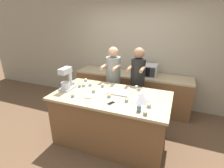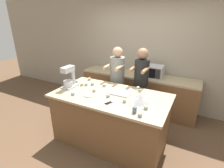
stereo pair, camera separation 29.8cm
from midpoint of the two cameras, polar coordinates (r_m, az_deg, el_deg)
The scene contains 26 objects.
ground_plane at distance 3.51m, azimuth -2.88°, elevation -17.69°, with size 16.00×16.00×0.00m, color brown.
back_wall at distance 4.48m, azimuth 6.26°, elevation 10.19°, with size 10.00×0.06×2.70m.
island_counter at distance 3.24m, azimuth -3.04°, elevation -11.16°, with size 2.01×1.07×0.94m.
back_counter at distance 4.43m, azimuth 4.57°, elevation -2.19°, with size 2.80×0.60×0.89m.
person_left at distance 3.83m, azimuth -1.83°, elevation 0.77°, with size 0.33×0.49×1.62m.
person_right at distance 3.66m, azimuth 5.96°, elevation -0.02°, with size 0.31×0.49×1.64m.
stand_mixer at distance 3.32m, azimuth -17.16°, elevation 1.26°, with size 0.20×0.30×0.41m.
mixing_bowl at distance 2.76m, azimuth 6.69°, elevation -4.07°, with size 0.28×0.28×0.17m.
baking_tray at distance 3.06m, azimuth -0.34°, elevation -2.69°, with size 0.39×0.25×0.04m.
microwave_oven at distance 4.15m, azimuth 8.98°, elevation 4.54°, with size 0.51×0.34×0.27m.
cell_phone at distance 2.71m, azimuth -3.48°, elevation -6.40°, with size 0.12×0.16×0.01m.
drinking_glass at distance 2.50m, azimuth 5.42°, elevation -8.03°, with size 0.06×0.06×0.09m.
small_plate at distance 2.98m, azimuth -10.46°, elevation -4.00°, with size 0.17×0.17×0.02m.
cupcake_0 at distance 3.41m, azimuth -9.66°, elevation -0.20°, with size 0.06×0.06×0.06m.
cupcake_1 at distance 3.26m, azimuth 5.41°, elevation -1.00°, with size 0.06×0.06×0.06m.
cupcake_2 at distance 3.40m, azimuth -13.08°, elevation -0.53°, with size 0.06×0.06×0.06m.
cupcake_3 at distance 2.76m, azimuth 1.68°, elevation -5.32°, with size 0.06×0.06×0.06m.
cupcake_4 at distance 3.40m, azimuth -11.71°, elevation -0.40°, with size 0.06×0.06×0.06m.
cupcake_5 at distance 3.57m, azimuth -15.00°, elevation 0.35°, with size 0.06×0.06×0.06m.
cupcake_6 at distance 3.12m, azimuth -8.80°, elevation -2.28°, with size 0.06×0.06×0.06m.
cupcake_7 at distance 2.63m, azimuth 8.82°, elevation -7.03°, with size 0.06×0.06×0.06m.
cupcake_8 at distance 3.33m, azimuth -5.70°, elevation -0.53°, with size 0.06×0.06×0.06m.
cupcake_9 at distance 2.43m, azimuth 7.33°, elevation -9.45°, with size 0.06×0.06×0.06m.
cupcake_10 at distance 2.90m, azimuth -3.93°, elevation -3.91°, with size 0.06×0.06×0.06m.
cupcake_11 at distance 3.02m, azimuth -15.53°, elevation -3.64°, with size 0.06×0.06×0.06m.
cupcake_12 at distance 3.67m, azimuth -10.94°, elevation 1.32°, with size 0.06×0.06×0.06m.
Camera 1 is at (1.02, -2.53, 2.22)m, focal length 28.00 mm.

